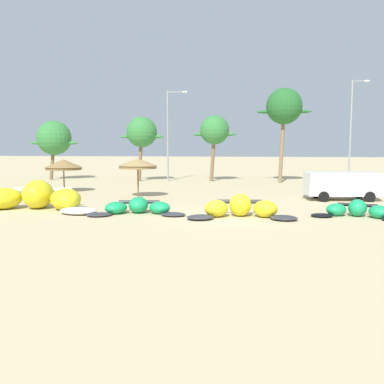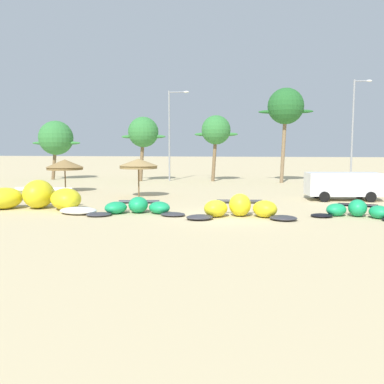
{
  "view_description": "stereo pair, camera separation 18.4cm",
  "coord_description": "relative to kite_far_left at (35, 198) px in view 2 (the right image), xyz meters",
  "views": [
    {
      "loc": [
        1.49,
        -21.41,
        3.56
      ],
      "look_at": [
        -1.99,
        2.0,
        1.0
      ],
      "focal_mm": 39.24,
      "sensor_mm": 36.0,
      "label": 1
    },
    {
      "loc": [
        1.67,
        -21.39,
        3.56
      ],
      "look_at": [
        -1.99,
        2.0,
        1.0
      ],
      "focal_mm": 39.24,
      "sensor_mm": 36.0,
      "label": 2
    }
  ],
  "objects": [
    {
      "name": "palm_left",
      "position": [
        0.81,
        20.2,
        4.36
      ],
      "size": [
        4.69,
        3.13,
        6.63
      ],
      "color": "brown",
      "rests_on": "ground"
    },
    {
      "name": "kite_left",
      "position": [
        6.2,
        -0.55,
        -0.3
      ],
      "size": [
        5.32,
        2.89,
        0.87
      ],
      "color": "#333338",
      "rests_on": "ground"
    },
    {
      "name": "lamppost_west",
      "position": [
        3.58,
        20.9,
        4.58
      ],
      "size": [
        2.17,
        0.24,
        9.27
      ],
      "color": "gray",
      "rests_on": "ground"
    },
    {
      "name": "beach_umbrella_middle",
      "position": [
        4.22,
        6.55,
        1.75
      ],
      "size": [
        2.76,
        2.76,
        2.73
      ],
      "color": "brown",
      "rests_on": "ground"
    },
    {
      "name": "palm_leftmost",
      "position": [
        -9.02,
        20.65,
        3.84
      ],
      "size": [
        5.51,
        3.67,
        6.35
      ],
      "color": "brown",
      "rests_on": "ground"
    },
    {
      "name": "palm_left_of_gap",
      "position": [
        8.24,
        21.1,
        4.55
      ],
      "size": [
        4.47,
        2.98,
        6.76
      ],
      "color": "brown",
      "rests_on": "ground"
    },
    {
      "name": "kite_left_of_center",
      "position": [
        11.67,
        -0.84,
        -0.19
      ],
      "size": [
        5.69,
        2.87,
        1.16
      ],
      "color": "#333338",
      "rests_on": "ground"
    },
    {
      "name": "parked_van",
      "position": [
        18.06,
        7.08,
        0.45
      ],
      "size": [
        4.96,
        2.66,
        1.84
      ],
      "color": "white",
      "rests_on": "ground"
    },
    {
      "name": "lamppost_west_center",
      "position": [
        21.89,
        21.96,
        4.96
      ],
      "size": [
        1.74,
        0.24,
        10.12
      ],
      "color": "gray",
      "rests_on": "ground"
    },
    {
      "name": "palm_center_left",
      "position": [
        15.11,
        20.34,
        6.77
      ],
      "size": [
        5.27,
        3.52,
        9.26
      ],
      "color": "#7F6647",
      "rests_on": "ground"
    },
    {
      "name": "ground_plane",
      "position": [
        10.84,
        -0.63,
        -0.64
      ],
      "size": [
        260.0,
        260.0,
        0.0
      ],
      "primitive_type": "plane",
      "color": "#C6B284"
    },
    {
      "name": "kite_far_left",
      "position": [
        0.0,
        0.0,
        0.0
      ],
      "size": [
        8.54,
        4.13,
        1.66
      ],
      "color": "white",
      "rests_on": "ground"
    },
    {
      "name": "beach_umbrella_near_van",
      "position": [
        -2.54,
        9.11,
        1.53
      ],
      "size": [
        2.93,
        2.93,
        2.57
      ],
      "color": "brown",
      "rests_on": "ground"
    },
    {
      "name": "kite_center",
      "position": [
        17.55,
        0.05,
        -0.3
      ],
      "size": [
        4.55,
        2.7,
        0.88
      ],
      "color": "black",
      "rests_on": "ground"
    }
  ]
}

